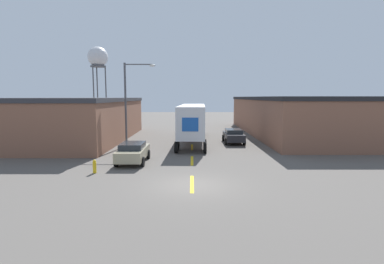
{
  "coord_description": "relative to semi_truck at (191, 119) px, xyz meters",
  "views": [
    {
      "loc": [
        0.0,
        -15.86,
        4.76
      ],
      "look_at": [
        0.12,
        8.24,
        1.95
      ],
      "focal_mm": 28.0,
      "sensor_mm": 36.0,
      "label": 1
    }
  ],
  "objects": [
    {
      "name": "parked_car_right_mid",
      "position": [
        4.22,
        -1.22,
        -1.6
      ],
      "size": [
        2.04,
        4.39,
        1.47
      ],
      "color": "black",
      "rests_on": "ground_plane"
    },
    {
      "name": "fire_hydrant",
      "position": [
        -6.23,
        -13.6,
        -1.97
      ],
      "size": [
        0.22,
        0.22,
        0.86
      ],
      "color": "gold",
      "rests_on": "ground_plane"
    },
    {
      "name": "semi_truck",
      "position": [
        0.0,
        0.0,
        0.0
      ],
      "size": [
        3.19,
        15.5,
        3.95
      ],
      "rotation": [
        0.0,
        0.0,
        -0.03
      ],
      "color": "silver",
      "rests_on": "ground_plane"
    },
    {
      "name": "ground_plane",
      "position": [
        -0.1,
        -16.18,
        -2.39
      ],
      "size": [
        160.0,
        160.0,
        0.0
      ],
      "primitive_type": "plane",
      "color": "#56514C"
    },
    {
      "name": "street_lamp",
      "position": [
        -6.11,
        -3.22,
        2.29
      ],
      "size": [
        3.01,
        0.32,
        7.99
      ],
      "color": "#4C4C51",
      "rests_on": "ground_plane"
    },
    {
      "name": "parked_car_left_near",
      "position": [
        -4.41,
        -10.52,
        -1.6
      ],
      "size": [
        2.04,
        4.39,
        1.47
      ],
      "color": "tan",
      "rests_on": "ground_plane"
    },
    {
      "name": "road_centerline",
      "position": [
        -0.1,
        -9.86,
        -2.39
      ],
      "size": [
        0.2,
        15.49,
        0.01
      ],
      "color": "gold",
      "rests_on": "ground_plane"
    },
    {
      "name": "warehouse_left",
      "position": [
        -13.82,
        1.34,
        -0.04
      ],
      "size": [
        12.81,
        20.89,
        4.69
      ],
      "color": "brown",
      "rests_on": "ground_plane"
    },
    {
      "name": "warehouse_right",
      "position": [
        13.81,
        6.7,
        0.03
      ],
      "size": [
        13.16,
        28.97,
        4.83
      ],
      "color": "brown",
      "rests_on": "ground_plane"
    },
    {
      "name": "water_tower",
      "position": [
        -21.85,
        38.49,
        11.32
      ],
      "size": [
        4.62,
        4.62,
        16.31
      ],
      "color": "#47474C",
      "rests_on": "ground_plane"
    }
  ]
}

